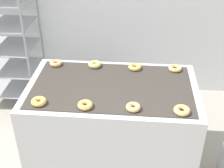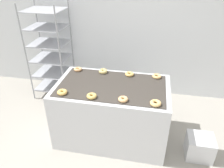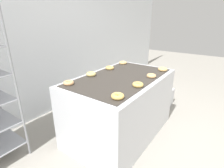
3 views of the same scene
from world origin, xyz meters
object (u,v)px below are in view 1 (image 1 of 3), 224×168
object	(u,v)px
donut_near_midright	(133,107)
donut_far_midleft	(95,64)
donut_near_midleft	(85,105)
donut_near_right	(182,110)
baking_rack_cart	(7,36)
donut_far_right	(175,68)
donut_near_left	(39,101)
donut_far_left	(56,63)
fryer_machine	(112,124)
donut_far_midright	(135,67)

from	to	relation	value
donut_near_midright	donut_far_midleft	world-z (taller)	donut_far_midleft
donut_near_midleft	donut_near_right	bearing A→B (deg)	-0.19
baking_rack_cart	donut_near_right	size ratio (longest dim) A/B	13.37
donut_far_midleft	donut_far_right	size ratio (longest dim) A/B	1.01
baking_rack_cart	donut_far_right	xyz separation A→B (m)	(1.94, -0.63, -0.00)
baking_rack_cart	donut_near_left	world-z (taller)	baking_rack_cart
donut_near_midright	donut_far_left	size ratio (longest dim) A/B	0.99
fryer_machine	donut_far_midleft	size ratio (longest dim) A/B	11.89
donut_near_midleft	donut_near_midright	distance (m)	0.39
donut_far_midleft	donut_near_left	bearing A→B (deg)	-119.02
donut_near_left	donut_far_left	xyz separation A→B (m)	(-0.02, 0.67, -0.00)
donut_near_midleft	donut_far_right	bearing A→B (deg)	41.38
fryer_machine	donut_far_midright	world-z (taller)	donut_far_midright
fryer_machine	donut_near_left	distance (m)	0.81
donut_near_left	donut_near_midleft	world-z (taller)	same
donut_near_left	donut_near_midright	distance (m)	0.78
donut_near_right	donut_far_midleft	distance (m)	1.05
baking_rack_cart	donut_far_midleft	xyz separation A→B (m)	(1.14, -0.63, 0.00)
fryer_machine	donut_near_right	bearing A→B (deg)	-30.42
donut_near_midleft	donut_far_midright	xyz separation A→B (m)	(0.38, 0.67, -0.00)
fryer_machine	donut_far_left	bearing A→B (deg)	150.27
donut_near_left	donut_far_left	world-z (taller)	donut_near_left
baking_rack_cart	donut_far_right	distance (m)	2.04
baking_rack_cart	donut_near_midleft	xyz separation A→B (m)	(1.16, -1.32, 0.00)
baking_rack_cart	donut_far_left	distance (m)	0.98
donut_near_midleft	donut_near_midright	bearing A→B (deg)	0.94
fryer_machine	donut_far_midright	xyz separation A→B (m)	(0.20, 0.33, 0.46)
donut_near_left	donut_near_midleft	distance (m)	0.39
donut_far_midleft	donut_far_right	bearing A→B (deg)	-0.23
donut_far_right	donut_near_left	bearing A→B (deg)	-150.10
baking_rack_cart	donut_near_midright	distance (m)	2.03
donut_near_midright	donut_far_left	distance (m)	1.05
donut_near_midright	donut_far_right	size ratio (longest dim) A/B	0.94
donut_near_midright	baking_rack_cart	bearing A→B (deg)	139.75
donut_near_midleft	donut_far_midleft	bearing A→B (deg)	91.29
donut_far_midright	donut_far_midleft	bearing A→B (deg)	177.91
donut_near_left	donut_far_right	xyz separation A→B (m)	(1.17, 0.67, -0.00)
donut_near_right	donut_far_right	bearing A→B (deg)	89.78
baking_rack_cart	donut_far_right	world-z (taller)	baking_rack_cart
donut_far_left	donut_far_midright	bearing A→B (deg)	-0.74
donut_far_midright	donut_far_right	distance (m)	0.39
donut_near_midleft	donut_near_right	size ratio (longest dim) A/B	0.95
donut_near_midright	donut_near_right	world-z (taller)	donut_near_right
donut_far_right	baking_rack_cart	bearing A→B (deg)	161.93
baking_rack_cart	donut_near_left	bearing A→B (deg)	-59.47
donut_near_left	donut_near_midright	size ratio (longest dim) A/B	1.05
baking_rack_cart	donut_far_midright	distance (m)	1.67
donut_near_midleft	donut_far_right	xyz separation A→B (m)	(0.78, 0.68, -0.00)
baking_rack_cart	donut_far_midright	world-z (taller)	baking_rack_cart
donut_near_midleft	donut_near_midright	size ratio (longest dim) A/B	1.04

